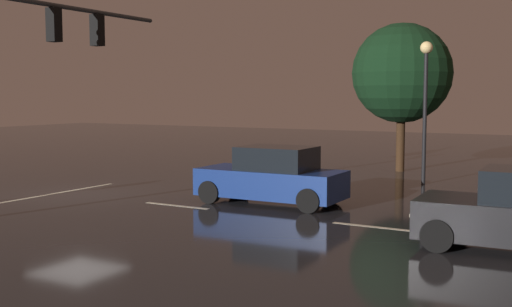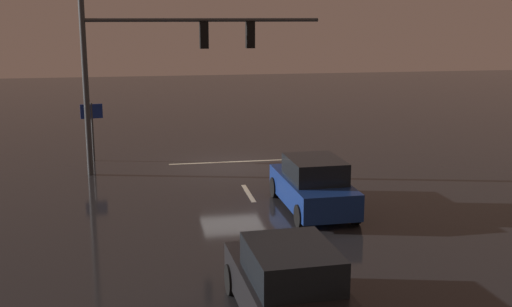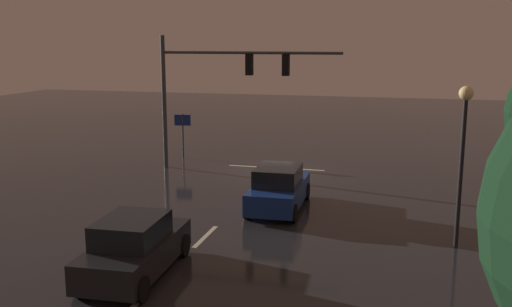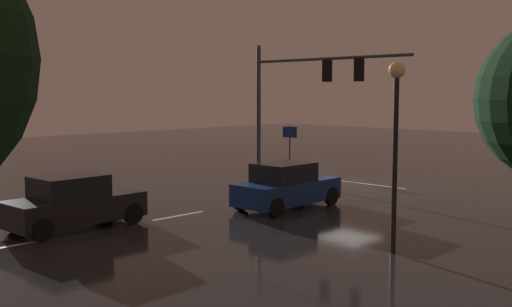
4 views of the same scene
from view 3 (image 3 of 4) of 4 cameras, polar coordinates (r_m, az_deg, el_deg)
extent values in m
plane|color=#232326|center=(28.70, 1.63, -1.79)|extent=(80.00, 80.00, 0.00)
cylinder|color=#383A3D|center=(29.52, -9.09, 5.01)|extent=(0.22, 0.22, 6.68)
cylinder|color=#383A3D|center=(27.88, -0.67, 9.96)|extent=(8.93, 0.14, 0.14)
cube|color=black|center=(27.90, -0.67, 8.79)|extent=(0.32, 0.36, 1.00)
sphere|color=black|center=(28.07, -0.56, 9.45)|extent=(0.20, 0.20, 0.20)
sphere|color=black|center=(28.08, -0.56, 8.80)|extent=(0.20, 0.20, 0.20)
sphere|color=#19F24C|center=(28.10, -0.56, 8.15)|extent=(0.20, 0.20, 0.20)
cube|color=black|center=(27.48, 2.97, 8.74)|extent=(0.32, 0.36, 1.00)
sphere|color=black|center=(27.66, 3.06, 9.41)|extent=(0.20, 0.20, 0.20)
sphere|color=black|center=(27.67, 3.05, 8.75)|extent=(0.20, 0.20, 0.20)
sphere|color=#19F24C|center=(27.69, 3.05, 8.09)|extent=(0.20, 0.20, 0.20)
cube|color=beige|center=(24.92, -0.43, -3.78)|extent=(0.16, 2.20, 0.01)
cube|color=beige|center=(19.44, -5.03, -8.19)|extent=(0.16, 2.20, 0.01)
cube|color=beige|center=(29.49, 1.99, -1.43)|extent=(5.00, 0.16, 0.01)
cube|color=navy|center=(22.33, 2.29, -3.93)|extent=(1.88, 4.33, 0.80)
cube|color=black|center=(21.96, 2.20, -2.20)|extent=(1.64, 2.13, 0.68)
cylinder|color=black|center=(24.08, 1.05, -3.49)|extent=(0.23, 0.68, 0.68)
cylinder|color=black|center=(23.79, 5.02, -3.71)|extent=(0.23, 0.68, 0.68)
cylinder|color=black|center=(21.08, -0.82, -5.63)|extent=(0.23, 0.68, 0.68)
cylinder|color=black|center=(20.75, 3.71, -5.93)|extent=(0.23, 0.68, 0.68)
sphere|color=#F9EFC6|center=(24.46, 1.75, -2.47)|extent=(0.20, 0.20, 0.20)
sphere|color=#F9EFC6|center=(24.24, 4.77, -2.63)|extent=(0.20, 0.20, 0.20)
cube|color=black|center=(16.55, -11.86, -9.65)|extent=(1.98, 4.37, 0.80)
cube|color=black|center=(16.13, -12.25, -7.43)|extent=(1.69, 2.17, 0.68)
cylinder|color=black|center=(18.34, -12.22, -8.50)|extent=(0.25, 0.69, 0.68)
cylinder|color=black|center=(17.74, -7.20, -9.01)|extent=(0.25, 0.69, 0.68)
cylinder|color=black|center=(15.69, -17.10, -12.21)|extent=(0.25, 0.69, 0.68)
cylinder|color=black|center=(14.99, -11.32, -13.06)|extent=(0.25, 0.69, 0.68)
sphere|color=#F9EFC6|center=(18.61, -11.07, -7.09)|extent=(0.20, 0.20, 0.20)
sphere|color=#F9EFC6|center=(18.15, -7.26, -7.43)|extent=(0.20, 0.20, 0.20)
cylinder|color=black|center=(18.80, 19.61, -2.05)|extent=(0.14, 0.14, 4.69)
sphere|color=#F9D88C|center=(18.42, 20.12, 5.63)|extent=(0.44, 0.44, 0.44)
cylinder|color=#383A3D|center=(32.08, -7.26, 1.74)|extent=(0.09, 0.09, 2.46)
cube|color=navy|center=(31.95, -7.30, 3.30)|extent=(0.90, 0.19, 0.60)
camera|label=1|loc=(24.30, -44.30, 0.26)|focal=44.23mm
camera|label=2|loc=(10.08, -61.45, 3.10)|focal=44.51mm
camera|label=4|loc=(11.50, 80.21, -9.00)|focal=42.82mm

